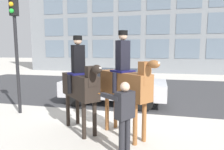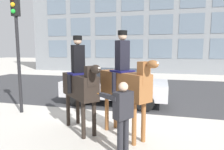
% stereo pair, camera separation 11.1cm
% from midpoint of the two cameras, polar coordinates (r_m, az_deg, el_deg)
% --- Properties ---
extents(ground_plane, '(80.00, 80.00, 0.00)m').
position_cam_midpoint_polar(ground_plane, '(6.97, -0.23, -11.68)').
color(ground_plane, beige).
extents(road_surface, '(24.00, 8.50, 0.01)m').
position_cam_midpoint_polar(road_surface, '(11.48, 5.28, -4.04)').
color(road_surface, '#38383A').
rests_on(road_surface, ground_plane).
extents(mounted_horse_lead, '(1.58, 1.49, 2.64)m').
position_cam_midpoint_polar(mounted_horse_lead, '(5.52, -9.61, -2.36)').
color(mounted_horse_lead, black).
rests_on(mounted_horse_lead, ground_plane).
extents(mounted_horse_companion, '(1.67, 1.45, 2.74)m').
position_cam_midpoint_polar(mounted_horse_companion, '(5.13, 3.21, -2.10)').
color(mounted_horse_companion, brown).
rests_on(mounted_horse_companion, ground_plane).
extents(pedestrian_bystander, '(0.90, 0.52, 1.61)m').
position_cam_midpoint_polar(pedestrian_bystander, '(4.25, 2.66, -10.83)').
color(pedestrian_bystander, '#232328').
rests_on(pedestrian_bystander, ground_plane).
extents(street_car_near_lane, '(4.28, 1.95, 1.42)m').
position_cam_midpoint_polar(street_car_near_lane, '(8.43, 0.04, -2.98)').
color(street_car_near_lane, '#B7B7BC').
rests_on(street_car_near_lane, ground_plane).
extents(traffic_light, '(0.24, 0.29, 4.11)m').
position_cam_midpoint_polar(traffic_light, '(7.72, -26.30, 10.18)').
color(traffic_light, black).
rests_on(traffic_light, ground_plane).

